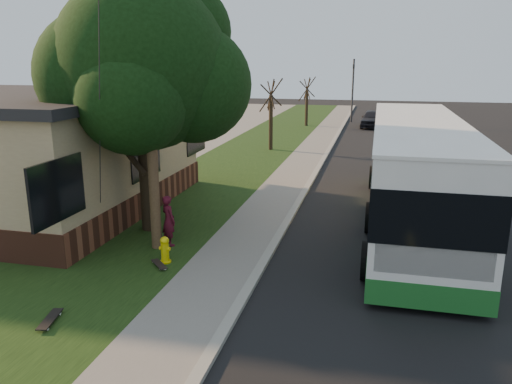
% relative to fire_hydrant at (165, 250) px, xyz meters
% --- Properties ---
extents(ground, '(120.00, 120.00, 0.00)m').
position_rel_fire_hydrant_xyz_m(ground, '(2.60, 0.00, -0.43)').
color(ground, black).
rests_on(ground, ground).
extents(road, '(8.00, 80.00, 0.01)m').
position_rel_fire_hydrant_xyz_m(road, '(6.60, 10.00, -0.43)').
color(road, black).
rests_on(road, ground).
extents(curb, '(0.25, 80.00, 0.12)m').
position_rel_fire_hydrant_xyz_m(curb, '(2.60, 10.00, -0.37)').
color(curb, gray).
rests_on(curb, ground).
extents(sidewalk, '(2.00, 80.00, 0.08)m').
position_rel_fire_hydrant_xyz_m(sidewalk, '(1.60, 10.00, -0.39)').
color(sidewalk, slate).
rests_on(sidewalk, ground).
extents(grass_verge, '(5.00, 80.00, 0.07)m').
position_rel_fire_hydrant_xyz_m(grass_verge, '(-1.90, 10.00, -0.40)').
color(grass_verge, black).
rests_on(grass_verge, ground).
extents(building_lot, '(15.00, 80.00, 0.04)m').
position_rel_fire_hydrant_xyz_m(building_lot, '(-11.90, 10.00, -0.41)').
color(building_lot, slate).
rests_on(building_lot, ground).
extents(fire_hydrant, '(0.32, 0.32, 0.74)m').
position_rel_fire_hydrant_xyz_m(fire_hydrant, '(0.00, 0.00, 0.00)').
color(fire_hydrant, yellow).
rests_on(fire_hydrant, grass_verge).
extents(utility_pole, '(2.86, 3.21, 9.07)m').
position_rel_fire_hydrant_xyz_m(utility_pole, '(-0.71, 0.99, 4.20)').
color(utility_pole, '#473321').
rests_on(utility_pole, ground).
extents(leafy_tree, '(6.30, 6.00, 7.80)m').
position_rel_fire_hydrant_xyz_m(leafy_tree, '(-1.57, 2.65, 4.73)').
color(leafy_tree, black).
rests_on(leafy_tree, grass_verge).
extents(bare_tree_near, '(1.38, 1.21, 4.31)m').
position_rel_fire_hydrant_xyz_m(bare_tree_near, '(-0.90, 18.00, 1.72)').
color(bare_tree_near, black).
rests_on(bare_tree_near, grass_verge).
extents(bare_tree_far, '(1.38, 1.21, 4.03)m').
position_rel_fire_hydrant_xyz_m(bare_tree_far, '(-0.40, 30.00, 1.57)').
color(bare_tree_far, black).
rests_on(bare_tree_far, grass_verge).
extents(traffic_signal, '(0.18, 0.22, 5.50)m').
position_rel_fire_hydrant_xyz_m(traffic_signal, '(3.10, 34.00, 2.73)').
color(traffic_signal, '#2D2D30').
rests_on(traffic_signal, ground).
extents(transit_bus, '(3.01, 13.05, 3.53)m').
position_rel_fire_hydrant_xyz_m(transit_bus, '(6.70, 5.10, 1.45)').
color(transit_bus, silver).
rests_on(transit_bus, ground).
extents(skateboarder, '(0.66, 0.62, 1.52)m').
position_rel_fire_hydrant_xyz_m(skateboarder, '(-0.42, 1.27, 0.40)').
color(skateboarder, '#4A0E1E').
rests_on(skateboarder, grass_verge).
extents(skateboard_main, '(0.43, 0.94, 0.09)m').
position_rel_fire_hydrant_xyz_m(skateboard_main, '(-1.05, -3.55, -0.30)').
color(skateboard_main, black).
rests_on(skateboard_main, grass_verge).
extents(skateboard_spare, '(0.68, 0.69, 0.07)m').
position_rel_fire_hydrant_xyz_m(skateboard_spare, '(-0.05, -0.29, -0.31)').
color(skateboard_spare, black).
rests_on(skateboard_spare, grass_verge).
extents(dumpster, '(1.73, 1.59, 1.23)m').
position_rel_fire_hydrant_xyz_m(dumpster, '(-5.59, 2.98, 0.23)').
color(dumpster, black).
rests_on(dumpster, building_lot).
extents(distant_car, '(2.02, 4.34, 1.44)m').
position_rel_fire_hydrant_xyz_m(distant_car, '(4.99, 30.75, 0.29)').
color(distant_car, black).
rests_on(distant_car, ground).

